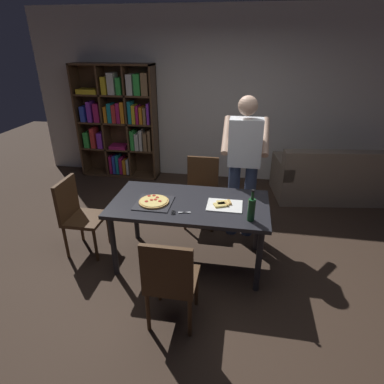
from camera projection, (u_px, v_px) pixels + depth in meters
The scene contains 13 objects.
ground_plane at pixel (190, 260), 3.66m from camera, with size 12.00×12.00×0.00m, color #38281E.
back_wall at pixel (216, 98), 5.37m from camera, with size 6.40×0.10×2.80m, color silver.
dining_table at pixel (190, 209), 3.37m from camera, with size 1.64×0.86×0.75m.
chair_near_camera at pixel (170, 278), 2.63m from camera, with size 0.42×0.42×0.90m.
chair_far_side at pixel (202, 187), 4.26m from camera, with size 0.42×0.42×0.90m.
chair_left_end at pixel (77, 212), 3.64m from camera, with size 0.42×0.42×0.90m.
couch at pixel (331, 180), 5.01m from camera, with size 1.80×1.08×0.85m.
bookshelf at pixel (119, 121), 5.60m from camera, with size 1.40×0.35×1.95m.
person_serving_pizza at pixel (244, 161), 3.77m from camera, with size 0.55×0.54×1.75m.
pepperoni_pizza_on_tray at pixel (154, 202), 3.31m from camera, with size 0.37×0.37×0.04m.
pizza_slices_on_towel at pixel (224, 205), 3.27m from camera, with size 0.36×0.28×0.03m.
wine_bottle at pixel (251, 209), 2.96m from camera, with size 0.07×0.07×0.32m.
kitchen_scissors at pixel (177, 212), 3.13m from camera, with size 0.20×0.09×0.01m.
Camera 1 is at (0.53, -2.92, 2.29)m, focal length 29.81 mm.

